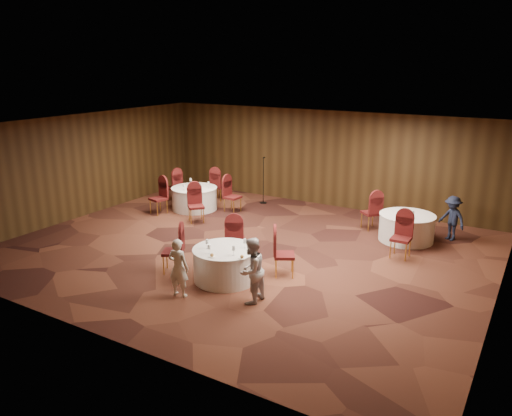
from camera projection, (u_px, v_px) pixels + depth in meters
The scene contains 15 objects.
ground at pixel (246, 249), 13.10m from camera, with size 12.00×12.00×0.00m, color black.
room_shell at pixel (245, 176), 12.55m from camera, with size 12.00×12.00×12.00m.
table_main at pixel (225, 264), 11.17m from camera, with size 1.45×1.45×0.74m.
table_left at pixel (195, 198), 16.52m from camera, with size 1.51×1.51×0.74m.
table_right at pixel (406, 227), 13.63m from camera, with size 1.50×1.50×0.74m.
chairs_main at pixel (230, 248), 11.77m from camera, with size 3.03×2.17×1.00m.
chairs_left at pixel (196, 195), 16.49m from camera, with size 3.05×3.08×1.00m.
chairs_right at pixel (385, 224), 13.47m from camera, with size 1.98×2.40×1.00m.
tabletop_main at pixel (229, 249), 10.80m from camera, with size 1.09×1.03×0.22m.
tabletop_left at pixel (194, 185), 16.40m from camera, with size 0.91×0.81×0.22m.
tabletop_right at pixel (413, 213), 13.14m from camera, with size 0.08×0.08×0.22m.
mic_stand at pixel (263, 190), 17.21m from camera, with size 0.24×0.24×1.62m.
woman_a at pixel (178, 268), 10.32m from camera, with size 0.46×0.30×1.26m, color silver.
woman_b at pixel (251, 271), 10.04m from camera, with size 0.67×0.52×1.38m, color silver.
man_c at pixel (452, 218), 13.61m from camera, with size 0.80×0.46×1.24m, color #161C31.
Camera 1 is at (6.53, -10.39, 4.74)m, focal length 35.00 mm.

